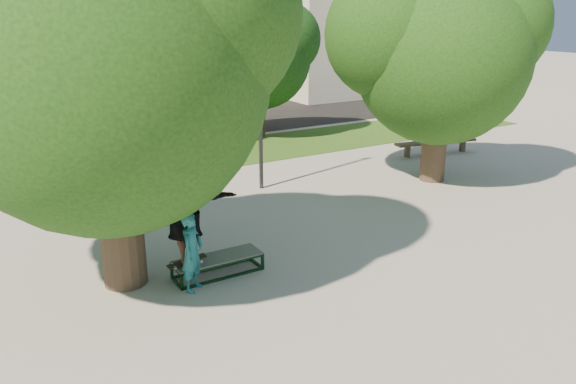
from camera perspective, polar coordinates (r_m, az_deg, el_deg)
ground at (r=12.39m, az=4.34°, el=-6.35°), size 120.00×120.00×0.00m
grass_strip at (r=20.77m, az=-8.67°, el=3.66°), size 30.00×4.00×0.02m
asphalt_strip at (r=26.50m, az=-16.18°, el=6.26°), size 40.00×8.00×0.01m
tree_left at (r=10.52m, az=-18.86°, el=13.38°), size 6.96×5.95×7.12m
tree_right at (r=17.54m, az=15.01°, el=14.17°), size 6.24×5.33×6.51m
bg_tree_mid at (r=21.96m, az=-17.05°, el=14.47°), size 5.76×4.92×6.24m
bg_tree_right at (r=23.53m, az=-3.15°, el=14.11°), size 5.04×4.31×5.43m
lamppost at (r=16.18m, az=-2.88°, el=11.10°), size 0.25×0.15×6.11m
side_building at (r=39.71m, az=7.49°, el=16.34°), size 15.00×10.00×8.00m
grind_box at (r=11.50m, az=-7.13°, el=-7.42°), size 1.80×0.60×0.38m
skater_rig at (r=10.85m, az=-10.48°, el=-2.93°), size 2.10×1.00×1.73m
bystander at (r=10.72m, az=-9.71°, el=-6.02°), size 0.67×0.66×1.56m
bench at (r=21.44m, az=14.79°, el=4.84°), size 3.28×1.06×0.50m
car_silver_a at (r=25.32m, az=-23.83°, el=6.68°), size 2.15×4.66×1.55m
car_dark at (r=26.42m, az=-18.88°, el=7.45°), size 1.50×4.11×1.35m
car_grey at (r=26.44m, az=-16.59°, el=7.88°), size 3.50×5.86×1.53m
car_silver_b at (r=26.03m, az=-14.97°, el=7.89°), size 3.09×5.66×1.56m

